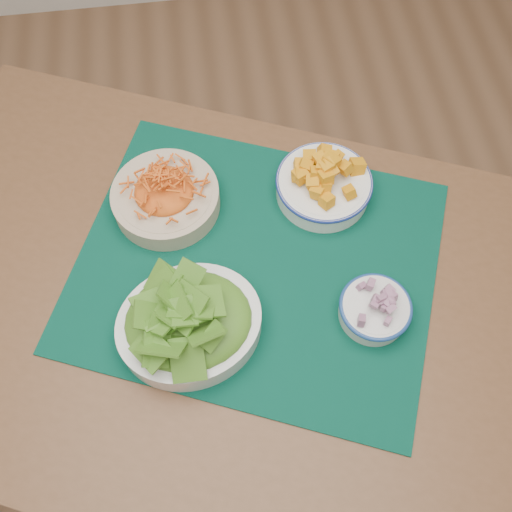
{
  "coord_description": "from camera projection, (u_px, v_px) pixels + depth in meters",
  "views": [
    {
      "loc": [
        0.14,
        -0.09,
        1.65
      ],
      "look_at": [
        0.19,
        0.35,
        0.78
      ],
      "focal_mm": 40.0,
      "sensor_mm": 36.0,
      "label": 1
    }
  ],
  "objects": [
    {
      "name": "carrot_bowl",
      "position": [
        165.0,
        194.0,
        1.02
      ],
      "size": [
        0.21,
        0.21,
        0.08
      ],
      "rotation": [
        0.0,
        0.0,
        0.1
      ],
      "color": "beige",
      "rests_on": "placemat"
    },
    {
      "name": "lettuce_bowl",
      "position": [
        189.0,
        321.0,
        0.9
      ],
      "size": [
        0.27,
        0.24,
        0.1
      ],
      "rotation": [
        0.0,
        0.0,
        0.2
      ],
      "color": "silver",
      "rests_on": "placemat"
    },
    {
      "name": "squash_bowl",
      "position": [
        324.0,
        181.0,
        1.03
      ],
      "size": [
        0.19,
        0.19,
        0.09
      ],
      "rotation": [
        0.0,
        0.0,
        -0.14
      ],
      "color": "white",
      "rests_on": "placemat"
    },
    {
      "name": "onion_bowl",
      "position": [
        375.0,
        308.0,
        0.93
      ],
      "size": [
        0.14,
        0.14,
        0.06
      ],
      "rotation": [
        0.0,
        0.0,
        0.28
      ],
      "color": "silver",
      "rests_on": "placemat"
    },
    {
      "name": "table",
      "position": [
        213.0,
        318.0,
        1.06
      ],
      "size": [
        1.4,
        1.19,
        0.75
      ],
      "rotation": [
        0.0,
        0.0,
        -0.41
      ],
      "color": "brown",
      "rests_on": "ground"
    },
    {
      "name": "placemat",
      "position": [
        256.0,
        264.0,
        1.0
      ],
      "size": [
        0.76,
        0.7,
        0.0
      ],
      "primitive_type": "cube",
      "rotation": [
        0.0,
        0.0,
        -0.4
      ],
      "color": "black",
      "rests_on": "table"
    }
  ]
}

